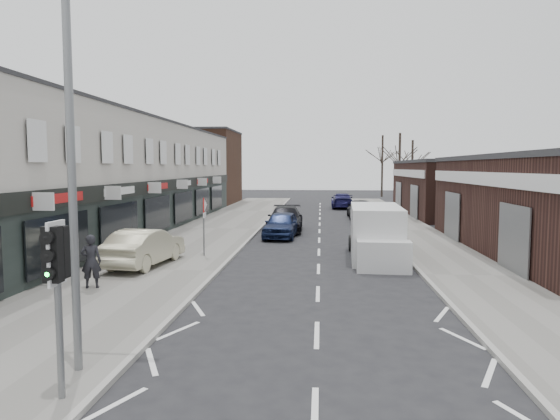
% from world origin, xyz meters
% --- Properties ---
extents(ground, '(160.00, 160.00, 0.00)m').
position_xyz_m(ground, '(0.00, 0.00, 0.00)').
color(ground, black).
rests_on(ground, ground).
extents(pavement_left, '(5.50, 64.00, 0.12)m').
position_xyz_m(pavement_left, '(-6.75, 22.00, 0.06)').
color(pavement_left, slate).
rests_on(pavement_left, ground).
extents(pavement_right, '(3.50, 64.00, 0.12)m').
position_xyz_m(pavement_right, '(5.75, 22.00, 0.06)').
color(pavement_right, slate).
rests_on(pavement_right, ground).
extents(shop_terrace_left, '(8.00, 41.00, 7.10)m').
position_xyz_m(shop_terrace_left, '(-13.50, 19.50, 3.55)').
color(shop_terrace_left, '#B9B3A9').
rests_on(shop_terrace_left, ground).
extents(brick_block_far, '(8.00, 10.00, 8.00)m').
position_xyz_m(brick_block_far, '(-13.50, 45.00, 4.00)').
color(brick_block_far, '#4A2D1F').
rests_on(brick_block_far, ground).
extents(right_unit_far, '(10.00, 16.00, 4.50)m').
position_xyz_m(right_unit_far, '(12.50, 34.00, 2.25)').
color(right_unit_far, '#3A201A').
rests_on(right_unit_far, ground).
extents(tree_far_a, '(3.60, 3.60, 8.00)m').
position_xyz_m(tree_far_a, '(9.00, 48.00, 0.00)').
color(tree_far_a, '#382D26').
rests_on(tree_far_a, ground).
extents(tree_far_b, '(3.60, 3.60, 7.50)m').
position_xyz_m(tree_far_b, '(11.50, 54.00, 0.00)').
color(tree_far_b, '#382D26').
rests_on(tree_far_b, ground).
extents(tree_far_c, '(3.60, 3.60, 8.50)m').
position_xyz_m(tree_far_c, '(8.50, 60.00, 0.00)').
color(tree_far_c, '#382D26').
rests_on(tree_far_c, ground).
extents(traffic_light, '(0.28, 0.60, 3.10)m').
position_xyz_m(traffic_light, '(-4.40, -2.02, 2.41)').
color(traffic_light, slate).
rests_on(traffic_light, pavement_left).
extents(street_lamp, '(2.23, 0.22, 8.00)m').
position_xyz_m(street_lamp, '(-4.53, -0.80, 4.62)').
color(street_lamp, slate).
rests_on(street_lamp, pavement_left).
extents(warning_sign, '(0.12, 0.80, 2.70)m').
position_xyz_m(warning_sign, '(-5.16, 12.00, 2.20)').
color(warning_sign, slate).
rests_on(warning_sign, pavement_left).
extents(white_van, '(2.38, 6.21, 2.38)m').
position_xyz_m(white_van, '(2.56, 12.40, 1.13)').
color(white_van, silver).
rests_on(white_van, ground).
extents(sedan_on_pavement, '(2.16, 4.76, 1.51)m').
position_xyz_m(sedan_on_pavement, '(-7.08, 9.56, 0.88)').
color(sedan_on_pavement, beige).
rests_on(sedan_on_pavement, pavement_left).
extents(pedestrian, '(0.74, 0.59, 1.79)m').
position_xyz_m(pedestrian, '(-7.51, 5.71, 1.01)').
color(pedestrian, black).
rests_on(pedestrian, pavement_left).
extents(parked_car_left_a, '(2.17, 4.61, 1.52)m').
position_xyz_m(parked_car_left_a, '(-2.20, 18.92, 0.76)').
color(parked_car_left_a, '#162146').
rests_on(parked_car_left_a, ground).
extents(parked_car_left_b, '(2.30, 5.45, 1.57)m').
position_xyz_m(parked_car_left_b, '(-2.20, 21.80, 0.78)').
color(parked_car_left_b, black).
rests_on(parked_car_left_b, ground).
extents(parked_car_right_a, '(1.46, 4.13, 1.36)m').
position_xyz_m(parked_car_right_a, '(3.07, 26.92, 0.68)').
color(parked_car_right_a, silver).
rests_on(parked_car_right_a, ground).
extents(parked_car_right_b, '(1.97, 4.72, 1.59)m').
position_xyz_m(parked_car_right_b, '(3.24, 30.46, 0.80)').
color(parked_car_right_b, black).
rests_on(parked_car_right_b, ground).
extents(parked_car_right_c, '(2.17, 5.26, 1.52)m').
position_xyz_m(parked_car_right_c, '(2.20, 40.25, 0.76)').
color(parked_car_right_c, '#181645').
rests_on(parked_car_right_c, ground).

